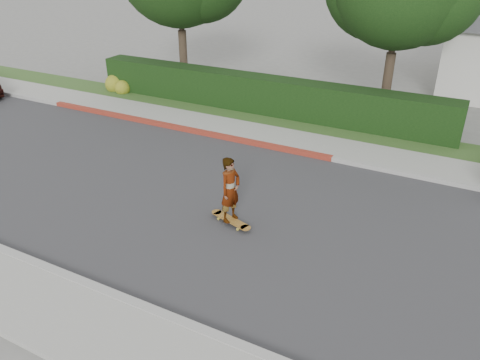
% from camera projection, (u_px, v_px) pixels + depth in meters
% --- Properties ---
extents(ground, '(120.00, 120.00, 0.00)m').
position_uv_depth(ground, '(246.00, 213.00, 12.09)').
color(ground, slate).
rests_on(ground, ground).
extents(road, '(60.00, 8.00, 0.01)m').
position_uv_depth(road, '(246.00, 213.00, 12.09)').
color(road, '#2D2D30').
rests_on(road, ground).
extents(curb_near, '(60.00, 0.20, 0.15)m').
position_uv_depth(curb_near, '(149.00, 310.00, 8.83)').
color(curb_near, '#9E9E99').
rests_on(curb_near, ground).
extents(sidewalk_near, '(60.00, 1.60, 0.12)m').
position_uv_depth(sidewalk_near, '(117.00, 343.00, 8.13)').
color(sidewalk_near, gray).
rests_on(sidewalk_near, ground).
extents(curb_far, '(60.00, 0.20, 0.15)m').
position_uv_depth(curb_far, '(303.00, 153.00, 15.29)').
color(curb_far, '#9E9E99').
rests_on(curb_far, ground).
extents(curb_red_section, '(12.00, 0.21, 0.15)m').
position_uv_depth(curb_red_section, '(176.00, 127.00, 17.33)').
color(curb_red_section, maroon).
rests_on(curb_red_section, ground).
extents(sidewalk_far, '(60.00, 1.60, 0.12)m').
position_uv_depth(sidewalk_far, '(312.00, 144.00, 16.00)').
color(sidewalk_far, gray).
rests_on(sidewalk_far, ground).
extents(planting_strip, '(60.00, 1.60, 0.10)m').
position_uv_depth(planting_strip, '(327.00, 129.00, 17.27)').
color(planting_strip, '#2D4C1E').
rests_on(planting_strip, ground).
extents(hedge, '(15.00, 1.00, 1.50)m').
position_uv_depth(hedge, '(261.00, 95.00, 18.64)').
color(hedge, black).
rests_on(hedge, ground).
extents(flowering_shrub, '(1.40, 1.00, 0.90)m').
position_uv_depth(flowering_shrub, '(117.00, 85.00, 21.34)').
color(flowering_shrub, '#2D4C19').
rests_on(flowering_shrub, ground).
extents(skateboard, '(1.30, 0.62, 0.12)m').
position_uv_depth(skateboard, '(231.00, 220.00, 11.58)').
color(skateboard, gold).
rests_on(skateboard, ground).
extents(skateboarder, '(0.52, 0.68, 1.67)m').
position_uv_depth(skateboarder, '(230.00, 190.00, 11.19)').
color(skateboarder, white).
rests_on(skateboarder, skateboard).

